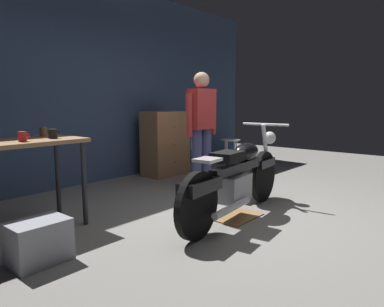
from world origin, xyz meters
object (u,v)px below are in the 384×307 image
Objects in this scene: wooden_dresser at (165,143)px; mug_black_matte at (53,134)px; person_standing at (201,126)px; mug_brown_stoneware at (44,132)px; shop_stool at (231,148)px; mug_red_diner at (23,137)px; storage_bin at (39,242)px; motorcycle at (237,177)px.

wooden_dresser is 2.80m from mug_black_matte.
mug_brown_stoneware is (-2.09, 0.45, 0.02)m from person_standing.
mug_black_matte is (-2.59, -1.00, 0.40)m from wooden_dresser.
mug_brown_stoneware is (-3.10, 0.27, 0.45)m from shop_stool.
wooden_dresser is (-0.57, 0.97, 0.05)m from shop_stool.
mug_red_diner is at bearing 2.98° from person_standing.
storage_bin is 1.01m from mug_red_diner.
wooden_dresser reaches higher than shop_stool.
mug_red_diner is (-3.48, -0.08, 0.45)m from shop_stool.
motorcycle reaches higher than shop_stool.
motorcycle is 18.84× the size of mug_black_matte.
mug_red_diner is at bearing 139.57° from motorcycle.
wooden_dresser is (1.16, 2.23, 0.10)m from motorcycle.
motorcycle is 2.16m from mug_red_diner.
motorcycle is at bearing -40.63° from mug_black_matte.
wooden_dresser reaches higher than storage_bin.
mug_black_matte is (-1.43, 1.23, 0.50)m from motorcycle.
wooden_dresser is at bearing -105.78° from person_standing.
shop_stool is 1.45× the size of storage_bin.
mug_brown_stoneware is at bearing 175.00° from shop_stool.
storage_bin is at bearing -169.42° from shop_stool.
person_standing is 14.41× the size of mug_black_matte.
mug_black_matte is 0.33m from mug_red_diner.
mug_black_matte is (-2.15, 0.15, 0.02)m from person_standing.
storage_bin is 1.15m from mug_black_matte.
wooden_dresser reaches higher than mug_red_diner.
wooden_dresser is 3.12m from mug_red_diner.
shop_stool is at bearing -164.91° from person_standing.
mug_brown_stoneware is 0.52m from mug_red_diner.
person_standing is at bearing -2.19° from mug_red_diner.
storage_bin is at bearing 16.00° from person_standing.
motorcycle is at bearing -33.74° from mug_red_diner.
shop_stool reaches higher than storage_bin.
storage_bin is 3.80× the size of mug_black_matte.
mug_red_diner is at bearing -170.05° from mug_black_matte.
wooden_dresser is at bearing 55.77° from motorcycle.
storage_bin is 4.16× the size of mug_brown_stoneware.
mug_brown_stoneware is (0.58, 0.96, 0.78)m from storage_bin.
shop_stool is (1.01, 0.18, -0.43)m from person_standing.
motorcycle is at bearing -117.54° from wooden_dresser.
mug_red_diner reaches higher than shop_stool.
motorcycle is 1.38m from person_standing.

